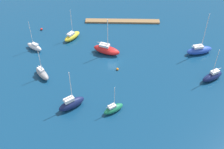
% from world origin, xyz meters
% --- Properties ---
extents(water, '(160.00, 160.00, 0.00)m').
position_xyz_m(water, '(0.00, 0.00, 0.00)').
color(water, navy).
rests_on(water, ground).
extents(pier_dock, '(23.80, 2.08, 0.58)m').
position_xyz_m(pier_dock, '(-2.79, -19.13, 0.29)').
color(pier_dock, olive).
rests_on(pier_dock, ground).
extents(sailboat_navy_off_beacon, '(6.27, 4.72, 9.68)m').
position_xyz_m(sailboat_navy_off_beacon, '(-25.40, 7.50, 1.18)').
color(sailboat_navy_off_beacon, '#141E4C').
rests_on(sailboat_navy_off_beacon, water).
extents(sailboat_green_along_channel, '(5.14, 4.27, 7.57)m').
position_xyz_m(sailboat_green_along_channel, '(-0.55, 18.69, 0.93)').
color(sailboat_green_along_channel, '#19724C').
rests_on(sailboat_green_along_channel, water).
extents(sailboat_gray_near_pier, '(4.98, 5.40, 8.33)m').
position_xyz_m(sailboat_gray_near_pier, '(17.91, 7.25, 1.04)').
color(sailboat_gray_near_pier, gray).
rests_on(sailboat_gray_near_pier, water).
extents(sailboat_red_inner_mooring, '(8.04, 5.01, 11.20)m').
position_xyz_m(sailboat_red_inner_mooring, '(1.77, -2.69, 1.32)').
color(sailboat_red_inner_mooring, red).
rests_on(sailboat_red_inner_mooring, water).
extents(sailboat_yellow_outer_mooring, '(5.25, 5.96, 9.64)m').
position_xyz_m(sailboat_yellow_outer_mooring, '(12.23, -9.43, 1.01)').
color(sailboat_yellow_outer_mooring, yellow).
rests_on(sailboat_yellow_outer_mooring, water).
extents(sailboat_blue_far_north, '(7.76, 4.18, 12.70)m').
position_xyz_m(sailboat_blue_far_north, '(-24.18, -3.27, 1.21)').
color(sailboat_blue_far_north, '#2347B2').
rests_on(sailboat_blue_far_north, water).
extents(sailboat_white_lone_south, '(5.25, 4.06, 9.19)m').
position_xyz_m(sailboat_white_lone_south, '(22.34, -4.10, 0.98)').
color(sailboat_white_lone_south, white).
rests_on(sailboat_white_lone_south, water).
extents(sailboat_navy_mid_basin, '(6.42, 5.44, 10.76)m').
position_xyz_m(sailboat_navy_mid_basin, '(9.09, 17.72, 1.37)').
color(sailboat_navy_mid_basin, '#141E4C').
rests_on(sailboat_navy_mid_basin, water).
extents(mooring_buoy_red, '(0.69, 0.69, 0.69)m').
position_xyz_m(mooring_buoy_red, '(22.36, -13.98, 0.35)').
color(mooring_buoy_red, red).
rests_on(mooring_buoy_red, water).
extents(mooring_buoy_orange, '(0.64, 0.64, 0.64)m').
position_xyz_m(mooring_buoy_orange, '(-1.38, 4.34, 0.32)').
color(mooring_buoy_orange, orange).
rests_on(mooring_buoy_orange, water).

